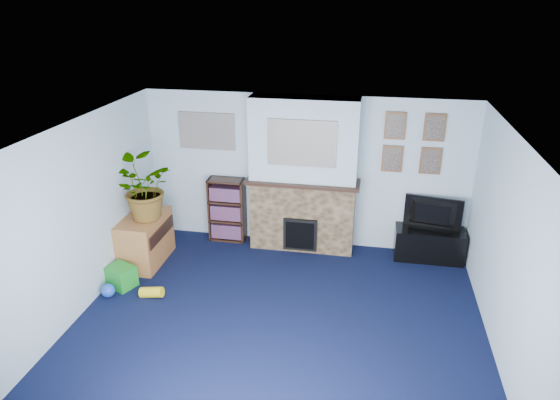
% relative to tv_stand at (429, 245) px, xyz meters
% --- Properties ---
extents(floor, '(5.00, 4.50, 0.01)m').
position_rel_tv_stand_xyz_m(floor, '(-1.95, -2.03, -0.23)').
color(floor, black).
rests_on(floor, ground).
extents(ceiling, '(5.00, 4.50, 0.01)m').
position_rel_tv_stand_xyz_m(ceiling, '(-1.95, -2.03, 2.17)').
color(ceiling, white).
rests_on(ceiling, wall_back).
extents(wall_back, '(5.00, 0.04, 2.40)m').
position_rel_tv_stand_xyz_m(wall_back, '(-1.95, 0.22, 0.97)').
color(wall_back, silver).
rests_on(wall_back, ground).
extents(wall_front, '(5.00, 0.04, 2.40)m').
position_rel_tv_stand_xyz_m(wall_front, '(-1.95, -4.28, 0.97)').
color(wall_front, silver).
rests_on(wall_front, ground).
extents(wall_left, '(0.04, 4.50, 2.40)m').
position_rel_tv_stand_xyz_m(wall_left, '(-4.45, -2.03, 0.97)').
color(wall_left, silver).
rests_on(wall_left, ground).
extents(wall_right, '(0.04, 4.50, 2.40)m').
position_rel_tv_stand_xyz_m(wall_right, '(0.55, -2.03, 0.97)').
color(wall_right, silver).
rests_on(wall_right, ground).
extents(chimney_breast, '(1.72, 0.50, 2.40)m').
position_rel_tv_stand_xyz_m(chimney_breast, '(-1.95, 0.02, 0.96)').
color(chimney_breast, brown).
rests_on(chimney_breast, ground).
extents(collage_main, '(1.00, 0.03, 0.68)m').
position_rel_tv_stand_xyz_m(collage_main, '(-1.95, -0.19, 1.55)').
color(collage_main, gray).
rests_on(collage_main, chimney_breast).
extents(collage_left, '(0.90, 0.03, 0.58)m').
position_rel_tv_stand_xyz_m(collage_left, '(-3.50, 0.21, 1.55)').
color(collage_left, gray).
rests_on(collage_left, wall_back).
extents(portrait_tl, '(0.30, 0.03, 0.40)m').
position_rel_tv_stand_xyz_m(portrait_tl, '(-0.65, 0.20, 1.77)').
color(portrait_tl, brown).
rests_on(portrait_tl, wall_back).
extents(portrait_tr, '(0.30, 0.03, 0.40)m').
position_rel_tv_stand_xyz_m(portrait_tr, '(-0.10, 0.20, 1.77)').
color(portrait_tr, brown).
rests_on(portrait_tr, wall_back).
extents(portrait_bl, '(0.30, 0.03, 0.40)m').
position_rel_tv_stand_xyz_m(portrait_bl, '(-0.65, 0.20, 1.27)').
color(portrait_bl, brown).
rests_on(portrait_bl, wall_back).
extents(portrait_br, '(0.30, 0.03, 0.40)m').
position_rel_tv_stand_xyz_m(portrait_br, '(-0.10, 0.20, 1.27)').
color(portrait_br, brown).
rests_on(portrait_br, wall_back).
extents(tv_stand, '(1.02, 0.43, 0.48)m').
position_rel_tv_stand_xyz_m(tv_stand, '(0.00, 0.00, 0.00)').
color(tv_stand, black).
rests_on(tv_stand, ground).
extents(television, '(0.85, 0.26, 0.49)m').
position_rel_tv_stand_xyz_m(television, '(0.00, 0.02, 0.50)').
color(television, black).
rests_on(television, tv_stand).
extents(bookshelf, '(0.58, 0.28, 1.05)m').
position_rel_tv_stand_xyz_m(bookshelf, '(-3.19, 0.08, 0.28)').
color(bookshelf, black).
rests_on(bookshelf, ground).
extents(sideboard, '(0.52, 0.94, 0.73)m').
position_rel_tv_stand_xyz_m(sideboard, '(-4.19, -0.87, 0.12)').
color(sideboard, '#A36534').
rests_on(sideboard, ground).
extents(potted_plant, '(0.93, 0.84, 0.92)m').
position_rel_tv_stand_xyz_m(potted_plant, '(-4.14, -0.92, 0.97)').
color(potted_plant, '#26661E').
rests_on(potted_plant, sideboard).
extents(mantel_clock, '(0.11, 0.07, 0.15)m').
position_rel_tv_stand_xyz_m(mantel_clock, '(-1.94, -0.03, 1.00)').
color(mantel_clock, gold).
rests_on(mantel_clock, chimney_breast).
extents(mantel_candle, '(0.05, 0.05, 0.17)m').
position_rel_tv_stand_xyz_m(mantel_candle, '(-1.58, -0.03, 1.01)').
color(mantel_candle, '#B2BFC6').
rests_on(mantel_candle, chimney_breast).
extents(mantel_teddy, '(0.12, 0.12, 0.12)m').
position_rel_tv_stand_xyz_m(mantel_teddy, '(-2.46, -0.03, 0.99)').
color(mantel_teddy, gray).
rests_on(mantel_teddy, chimney_breast).
extents(mantel_can, '(0.05, 0.05, 0.11)m').
position_rel_tv_stand_xyz_m(mantel_can, '(-1.26, -0.03, 0.99)').
color(mantel_can, yellow).
rests_on(mantel_can, chimney_breast).
extents(green_crate, '(0.46, 0.42, 0.30)m').
position_rel_tv_stand_xyz_m(green_crate, '(-4.25, -1.58, -0.09)').
color(green_crate, '#198C26').
rests_on(green_crate, ground).
extents(toy_ball, '(0.19, 0.19, 0.19)m').
position_rel_tv_stand_xyz_m(toy_ball, '(-4.30, -1.86, -0.14)').
color(toy_ball, blue).
rests_on(toy_ball, ground).
extents(toy_block, '(0.20, 0.20, 0.21)m').
position_rel_tv_stand_xyz_m(toy_block, '(-4.25, -1.03, -0.12)').
color(toy_block, yellow).
rests_on(toy_block, ground).
extents(toy_tube, '(0.33, 0.14, 0.19)m').
position_rel_tv_stand_xyz_m(toy_tube, '(-3.72, -1.76, -0.16)').
color(toy_tube, yellow).
rests_on(toy_tube, ground).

